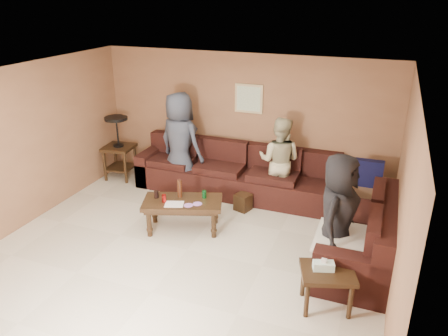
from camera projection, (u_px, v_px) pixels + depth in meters
name	position (u px, v px, depth m)	size (l,w,h in m)	color
room	(183.00, 142.00, 5.72)	(5.60, 5.50, 2.50)	beige
sectional_sofa	(270.00, 196.00, 7.26)	(4.65, 2.90, 0.97)	black
coffee_table	(182.00, 205.00, 6.74)	(1.33, 0.96, 0.78)	#301E10
end_table_left	(119.00, 147.00, 8.55)	(0.61, 0.61, 1.26)	#301E10
side_table_right	(327.00, 276.00, 5.06)	(0.74, 0.66, 0.65)	#301E10
waste_bin	(243.00, 202.00, 7.45)	(0.24, 0.24, 0.29)	#301E10
wall_art	(249.00, 99.00, 7.81)	(0.52, 0.04, 0.52)	tan
person_left	(180.00, 142.00, 7.97)	(0.90, 0.59, 1.85)	#343A48
person_middle	(279.00, 161.00, 7.52)	(0.75, 0.59, 1.55)	#BAB38A
person_right	(337.00, 216.00, 5.56)	(0.82, 0.53, 1.67)	black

